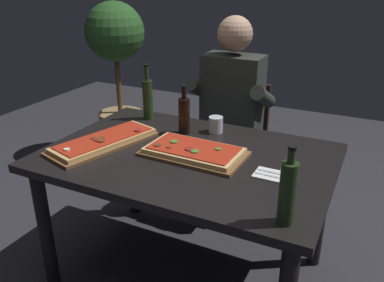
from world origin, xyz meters
TOP-DOWN VIEW (x-y plane):
  - ground_plane at (0.00, 0.00)m, footprint 6.40×6.40m
  - dining_table at (0.00, 0.00)m, footprint 1.40×0.96m
  - pizza_rectangular_front at (0.04, 0.00)m, footprint 0.51×0.30m
  - pizza_rectangular_left at (-0.44, -0.09)m, footprint 0.39×0.63m
  - wine_bottle_dark at (-0.45, 0.36)m, footprint 0.06×0.06m
  - oil_bottle_amber at (-0.14, 0.24)m, footprint 0.06×0.06m
  - vinegar_bottle_green at (0.58, -0.37)m, footprint 0.06×0.06m
  - tumbler_near_camera at (0.01, 0.33)m, footprint 0.08×0.08m
  - napkin_cutlery_set at (0.45, -0.05)m, footprint 0.18×0.11m
  - diner_chair at (-0.06, 0.86)m, footprint 0.44×0.44m
  - seated_diner at (-0.06, 0.74)m, footprint 0.53×0.41m
  - potted_plant_corner at (-1.32, 1.24)m, footprint 0.51×0.51m

SIDE VIEW (x-z plane):
  - ground_plane at x=0.00m, z-range 0.00..0.00m
  - diner_chair at x=-0.06m, z-range 0.05..0.92m
  - dining_table at x=0.00m, z-range 0.27..1.01m
  - seated_diner at x=-0.06m, z-range 0.08..1.41m
  - napkin_cutlery_set at x=0.45m, z-range 0.74..0.75m
  - pizza_rectangular_left at x=-0.44m, z-range 0.73..0.78m
  - pizza_rectangular_front at x=0.04m, z-range 0.74..0.78m
  - tumbler_near_camera at x=0.01m, z-range 0.74..0.83m
  - potted_plant_corner at x=-1.32m, z-range 0.13..1.49m
  - oil_bottle_amber at x=-0.14m, z-range 0.71..0.99m
  - vinegar_bottle_green at x=0.58m, z-range 0.72..1.02m
  - wine_bottle_dark at x=-0.45m, z-range 0.70..1.04m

